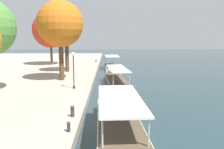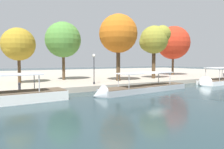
% 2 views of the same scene
% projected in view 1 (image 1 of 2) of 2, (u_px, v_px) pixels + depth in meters
% --- Properties ---
extents(ground_plane, '(220.00, 220.00, 0.00)m').
position_uv_depth(ground_plane, '(128.00, 85.00, 32.72)').
color(ground_plane, '#23383D').
extents(tour_boat_0, '(13.93, 3.46, 3.88)m').
position_uv_depth(tour_boat_0, '(121.00, 138.00, 14.39)').
color(tour_boat_0, silver).
rests_on(tour_boat_0, ground_plane).
extents(tour_boat_1, '(15.02, 3.86, 3.59)m').
position_uv_depth(tour_boat_1, '(118.00, 85.00, 31.33)').
color(tour_boat_1, '#9EA3A8').
rests_on(tour_boat_1, ground_plane).
extents(tour_boat_2, '(11.36, 3.65, 4.16)m').
position_uv_depth(tour_boat_2, '(112.00, 68.00, 48.69)').
color(tour_boat_2, white).
rests_on(tour_boat_2, ground_plane).
extents(mooring_bollard_0, '(0.23, 0.23, 0.68)m').
position_uv_depth(mooring_bollard_0, '(69.00, 126.00, 14.53)').
color(mooring_bollard_0, '#2D2D33').
rests_on(mooring_bollard_0, dock_promenade).
extents(mooring_bollard_1, '(0.26, 0.26, 0.79)m').
position_uv_depth(mooring_bollard_1, '(96.00, 61.00, 56.99)').
color(mooring_bollard_1, '#2D2D33').
rests_on(mooring_bollard_1, dock_promenade).
extents(mooring_bollard_2, '(0.31, 0.31, 0.88)m').
position_uv_depth(mooring_bollard_2, '(72.00, 111.00, 17.32)').
color(mooring_bollard_2, '#2D2D33').
rests_on(mooring_bollard_2, dock_promenade).
extents(lamp_post, '(0.43, 0.43, 4.35)m').
position_uv_depth(lamp_post, '(73.00, 65.00, 26.76)').
color(lamp_post, black).
rests_on(lamp_post, dock_promenade).
extents(tree_0, '(5.38, 5.38, 10.14)m').
position_uv_depth(tree_0, '(66.00, 30.00, 39.96)').
color(tree_0, '#4C3823').
rests_on(tree_0, dock_promenade).
extents(tree_4, '(8.00, 8.00, 11.85)m').
position_uv_depth(tree_4, '(51.00, 29.00, 50.82)').
color(tree_4, '#4C3823').
rests_on(tree_4, dock_promenade).
extents(tree_5, '(6.48, 6.48, 11.19)m').
position_uv_depth(tree_5, '(59.00, 24.00, 31.50)').
color(tree_5, '#4C3823').
rests_on(tree_5, dock_promenade).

